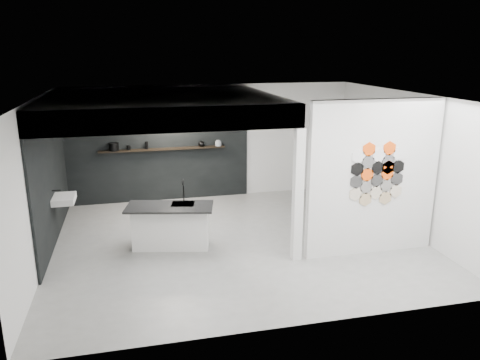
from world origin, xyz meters
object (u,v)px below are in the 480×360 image
utensil_cup (129,148)px  stockpot (114,147)px  wall_basin (64,199)px  partition_panel (373,178)px  glass_vase (218,143)px  bottle_dark (147,145)px  kettle (201,144)px  kitchen_island (171,225)px  glass_bowl (218,144)px

utensil_cup → stockpot: bearing=180.0°
wall_basin → stockpot: stockpot is taller
stockpot → partition_panel: bearing=-40.3°
wall_basin → glass_vase: glass_vase is taller
partition_panel → bottle_dark: partition_panel is taller
kettle → bottle_dark: size_ratio=0.91×
bottle_dark → utensil_cup: size_ratio=1.70×
kitchen_island → stockpot: (-1.04, 2.83, 0.98)m
kitchen_island → stockpot: 3.17m
kitchen_island → kettle: size_ratio=10.58×
partition_panel → kettle: size_ratio=17.46×
partition_panel → stockpot: 5.98m
wall_basin → kitchen_island: bearing=-21.5°
partition_panel → kettle: (-2.49, 3.87, -0.01)m
stockpot → kettle: size_ratio=1.42×
kitchen_island → stockpot: stockpot is taller
bottle_dark → kettle: bearing=0.0°
kitchen_island → utensil_cup: utensil_cup is taller
stockpot → bottle_dark: bearing=0.0°
partition_panel → kitchen_island: partition_panel is taller
stockpot → glass_bowl: bearing=0.0°
wall_basin → kettle: kettle is taller
kettle → utensil_cup: bearing=-171.3°
stockpot → kettle: bearing=0.0°
partition_panel → glass_vase: 4.39m
stockpot → bottle_dark: (0.76, 0.00, -0.00)m
partition_panel → stockpot: (-4.56, 3.87, 0.01)m
stockpot → bottle_dark: stockpot is taller
wall_basin → partition_panel: bearing=-18.2°
glass_vase → utensil_cup: bearing=180.0°
partition_panel → utensil_cup: bearing=137.5°
glass_bowl → utensil_cup: glass_bowl is taller
wall_basin → glass_vase: 4.01m
partition_panel → kitchen_island: 3.79m
bottle_dark → kitchen_island: bearing=-84.3°
utensil_cup → wall_basin: bearing=-121.1°
kettle → glass_vase: glass_vase is taller
wall_basin → stockpot: bearing=66.3°
glass_bowl → utensil_cup: bearing=180.0°
kitchen_island → glass_bowl: 3.31m
stockpot → utensil_cup: size_ratio=2.18×
glass_bowl → utensil_cup: size_ratio=1.47×
bottle_dark → utensil_cup: bottle_dark is taller
glass_bowl → bottle_dark: bottle_dark is taller
partition_panel → wall_basin: bearing=161.8°
wall_basin → kettle: (2.97, 2.07, 0.54)m
glass_bowl → glass_vase: glass_vase is taller
partition_panel → kitchen_island: bearing=163.6°
partition_panel → glass_vase: bearing=118.2°
kettle → glass_vase: 0.42m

